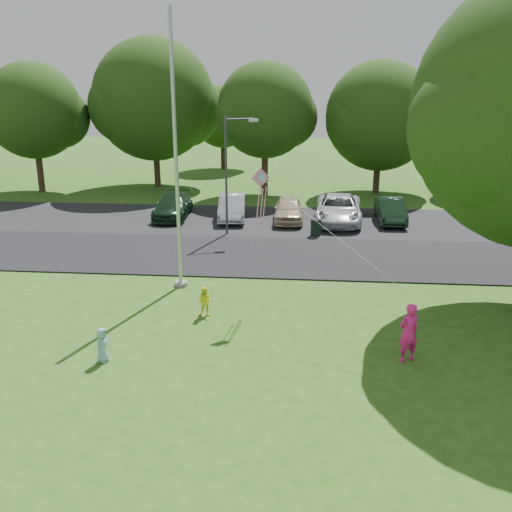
# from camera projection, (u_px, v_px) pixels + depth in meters

# --- Properties ---
(ground) EXTENTS (120.00, 120.00, 0.00)m
(ground) POSITION_uv_depth(u_px,v_px,m) (261.00, 348.00, 16.97)
(ground) COLOR #2C5917
(ground) RESTS_ON ground
(park_road) EXTENTS (60.00, 6.00, 0.06)m
(park_road) POSITION_uv_depth(u_px,v_px,m) (277.00, 256.00, 25.51)
(park_road) COLOR black
(park_road) RESTS_ON ground
(parking_strip) EXTENTS (42.00, 7.00, 0.06)m
(parking_strip) POSITION_uv_depth(u_px,v_px,m) (283.00, 221.00, 31.68)
(parking_strip) COLOR black
(parking_strip) RESTS_ON ground
(flagpole) EXTENTS (0.50, 0.50, 10.00)m
(flagpole) POSITION_uv_depth(u_px,v_px,m) (177.00, 179.00, 20.76)
(flagpole) COLOR #B7BABF
(flagpole) RESTS_ON ground
(street_lamp) EXTENTS (1.61, 0.64, 5.90)m
(street_lamp) POSITION_uv_depth(u_px,v_px,m) (231.00, 165.00, 28.02)
(street_lamp) COLOR #3F3F44
(street_lamp) RESTS_ON ground
(trash_can) EXTENTS (0.56, 0.56, 0.89)m
(trash_can) POSITION_uv_depth(u_px,v_px,m) (316.00, 228.00, 28.61)
(trash_can) COLOR black
(trash_can) RESTS_ON ground
(tree_row) EXTENTS (64.35, 11.94, 10.88)m
(tree_row) POSITION_uv_depth(u_px,v_px,m) (314.00, 108.00, 38.13)
(tree_row) COLOR #332316
(tree_row) RESTS_ON ground
(horizon_trees) EXTENTS (77.46, 7.20, 7.02)m
(horizon_trees) POSITION_uv_depth(u_px,v_px,m) (342.00, 119.00, 47.51)
(horizon_trees) COLOR #332316
(horizon_trees) RESTS_ON ground
(parked_cars) EXTENTS (13.80, 5.40, 1.47)m
(parked_cars) POSITION_uv_depth(u_px,v_px,m) (288.00, 208.00, 31.48)
(parked_cars) COLOR black
(parked_cars) RESTS_ON ground
(woman) EXTENTS (0.75, 0.66, 1.74)m
(woman) POSITION_uv_depth(u_px,v_px,m) (408.00, 333.00, 15.96)
(woman) COLOR #F62084
(woman) RESTS_ON ground
(child_yellow) EXTENTS (0.53, 0.42, 1.04)m
(child_yellow) POSITION_uv_depth(u_px,v_px,m) (205.00, 302.00, 19.05)
(child_yellow) COLOR #FAFB27
(child_yellow) RESTS_ON ground
(child_blue) EXTENTS (0.42, 0.56, 1.02)m
(child_blue) POSITION_uv_depth(u_px,v_px,m) (102.00, 345.00, 16.02)
(child_blue) COLOR #83BBCA
(child_blue) RESTS_ON ground
(kite) EXTENTS (4.77, 3.84, 2.92)m
(kite) POSITION_uv_depth(u_px,v_px,m) (263.00, 192.00, 18.66)
(kite) COLOR pink
(kite) RESTS_ON ground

